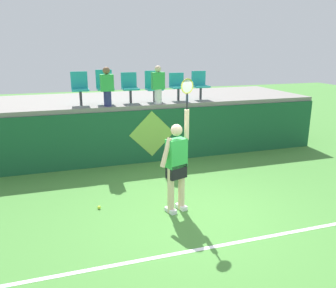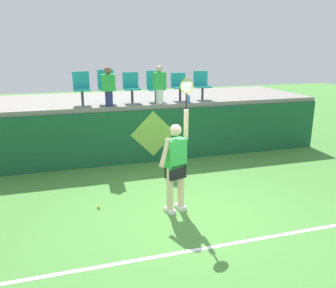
% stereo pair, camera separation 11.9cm
% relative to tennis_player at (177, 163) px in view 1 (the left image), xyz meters
% --- Properties ---
extents(ground_plane, '(40.00, 40.00, 0.00)m').
position_rel_tennis_player_xyz_m(ground_plane, '(0.25, -0.27, -0.99)').
color(ground_plane, '#478438').
extents(court_back_wall, '(10.61, 0.20, 1.47)m').
position_rel_tennis_player_xyz_m(court_back_wall, '(0.25, 3.12, -0.25)').
color(court_back_wall, '#195633').
rests_on(court_back_wall, ground_plane).
extents(spectator_platform, '(10.61, 3.19, 0.12)m').
position_rel_tennis_player_xyz_m(spectator_platform, '(0.25, 4.66, 0.54)').
color(spectator_platform, gray).
rests_on(spectator_platform, court_back_wall).
extents(court_baseline_stripe, '(9.55, 0.08, 0.01)m').
position_rel_tennis_player_xyz_m(court_baseline_stripe, '(0.25, -1.41, -0.98)').
color(court_baseline_stripe, white).
rests_on(court_baseline_stripe, ground_plane).
extents(tennis_player, '(0.73, 0.37, 2.56)m').
position_rel_tennis_player_xyz_m(tennis_player, '(0.00, 0.00, 0.00)').
color(tennis_player, white).
rests_on(tennis_player, ground_plane).
extents(tennis_ball, '(0.07, 0.07, 0.07)m').
position_rel_tennis_player_xyz_m(tennis_ball, '(-1.44, 0.53, -0.95)').
color(tennis_ball, '#D1E533').
rests_on(tennis_ball, ground_plane).
extents(water_bottle, '(0.07, 0.07, 0.20)m').
position_rel_tennis_player_xyz_m(water_bottle, '(1.44, 3.24, 0.71)').
color(water_bottle, '#338CE5').
rests_on(water_bottle, spectator_platform).
extents(stadium_chair_0, '(0.44, 0.42, 0.88)m').
position_rel_tennis_player_xyz_m(stadium_chair_0, '(-1.45, 3.70, 1.10)').
color(stadium_chair_0, '#38383D').
rests_on(stadium_chair_0, spectator_platform).
extents(stadium_chair_1, '(0.44, 0.42, 0.91)m').
position_rel_tennis_player_xyz_m(stadium_chair_1, '(-0.79, 3.71, 1.11)').
color(stadium_chair_1, '#38383D').
rests_on(stadium_chair_1, spectator_platform).
extents(stadium_chair_2, '(0.44, 0.42, 0.83)m').
position_rel_tennis_player_xyz_m(stadium_chair_2, '(-0.10, 3.70, 1.07)').
color(stadium_chair_2, '#38383D').
rests_on(stadium_chair_2, spectator_platform).
extents(stadium_chair_3, '(0.44, 0.42, 0.86)m').
position_rel_tennis_player_xyz_m(stadium_chair_3, '(0.59, 3.71, 1.06)').
color(stadium_chair_3, '#38383D').
rests_on(stadium_chair_3, spectator_platform).
extents(stadium_chair_4, '(0.44, 0.42, 0.79)m').
position_rel_tennis_player_xyz_m(stadium_chair_4, '(1.31, 3.70, 1.05)').
color(stadium_chair_4, '#38383D').
rests_on(stadium_chair_4, spectator_platform).
extents(stadium_chair_5, '(0.44, 0.42, 0.82)m').
position_rel_tennis_player_xyz_m(stadium_chair_5, '(2.01, 3.70, 1.06)').
color(stadium_chair_5, '#38383D').
rests_on(stadium_chair_5, spectator_platform).
extents(spectator_0, '(0.34, 0.20, 1.03)m').
position_rel_tennis_player_xyz_m(spectator_0, '(0.59, 3.24, 1.13)').
color(spectator_0, white).
rests_on(spectator_0, spectator_platform).
extents(spectator_1, '(0.34, 0.20, 1.02)m').
position_rel_tennis_player_xyz_m(spectator_1, '(-0.79, 3.27, 1.13)').
color(spectator_1, navy).
rests_on(spectator_1, spectator_platform).
extents(wall_signage_mount, '(1.27, 0.01, 1.45)m').
position_rel_tennis_player_xyz_m(wall_signage_mount, '(0.34, 3.01, -0.99)').
color(wall_signage_mount, '#195633').
rests_on(wall_signage_mount, ground_plane).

